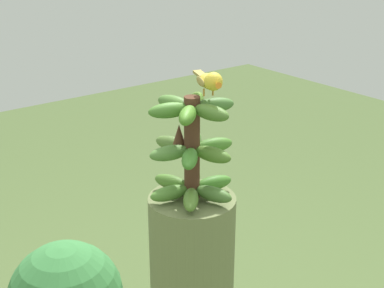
% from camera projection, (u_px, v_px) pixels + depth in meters
% --- Properties ---
extents(banana_bunch, '(0.26, 0.26, 0.30)m').
position_uv_depth(banana_bunch, '(192.00, 149.00, 1.54)').
color(banana_bunch, '#4C2D1E').
rests_on(banana_bunch, banana_tree).
extents(perched_bird, '(0.18, 0.09, 0.07)m').
position_uv_depth(perched_bird, '(210.00, 81.00, 1.46)').
color(perched_bird, '#C68933').
rests_on(perched_bird, banana_bunch).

